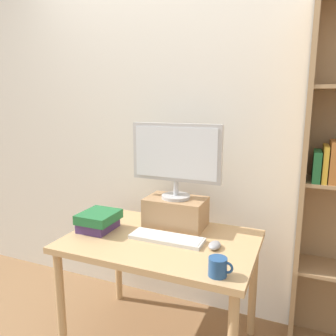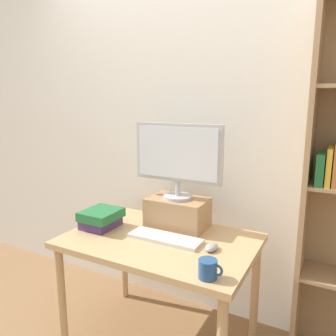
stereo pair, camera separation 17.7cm
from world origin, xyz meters
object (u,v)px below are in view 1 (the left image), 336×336
(computer_monitor, at_px, (176,156))
(coffee_mug, at_px, (218,267))
(desk, at_px, (161,252))
(riser_box, at_px, (176,212))
(computer_mouse, at_px, (215,245))
(keyboard, at_px, (167,238))
(book_stack, at_px, (99,221))

(computer_monitor, relative_size, coffee_mug, 4.99)
(desk, xyz_separation_m, computer_monitor, (0.01, 0.21, 0.54))
(riser_box, relative_size, coffee_mug, 3.25)
(computer_monitor, bearing_deg, computer_mouse, -35.28)
(desk, bearing_deg, computer_mouse, -1.77)
(keyboard, xyz_separation_m, coffee_mug, (0.37, -0.27, 0.03))
(computer_mouse, height_order, book_stack, book_stack)
(keyboard, xyz_separation_m, computer_mouse, (0.28, 0.00, 0.01))
(desk, relative_size, computer_mouse, 10.58)
(desk, relative_size, book_stack, 4.65)
(book_stack, bearing_deg, desk, 4.50)
(computer_monitor, bearing_deg, book_stack, -149.55)
(computer_monitor, bearing_deg, desk, -91.86)
(keyboard, bearing_deg, desk, 164.33)
(keyboard, bearing_deg, coffee_mug, -36.21)
(keyboard, height_order, coffee_mug, coffee_mug)
(computer_monitor, distance_m, coffee_mug, 0.76)
(computer_mouse, xyz_separation_m, coffee_mug, (0.09, -0.27, 0.03))
(keyboard, bearing_deg, riser_box, 98.36)
(desk, distance_m, computer_monitor, 0.58)
(computer_mouse, relative_size, coffee_mug, 0.90)
(computer_monitor, bearing_deg, keyboard, -81.58)
(book_stack, xyz_separation_m, coffee_mug, (0.83, -0.25, -0.02))
(riser_box, xyz_separation_m, computer_mouse, (0.32, -0.23, -0.08))
(desk, relative_size, coffee_mug, 9.48)
(computer_monitor, xyz_separation_m, coffee_mug, (0.41, -0.50, -0.41))
(computer_monitor, height_order, keyboard, computer_monitor)
(desk, bearing_deg, computer_monitor, 88.14)
(riser_box, height_order, computer_monitor, computer_monitor)
(desk, height_order, computer_mouse, computer_mouse)
(riser_box, relative_size, computer_mouse, 3.63)
(computer_mouse, xyz_separation_m, book_stack, (-0.74, -0.02, 0.04))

